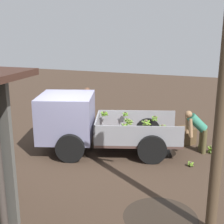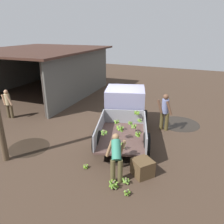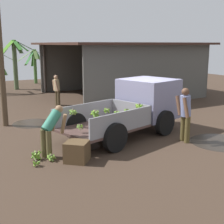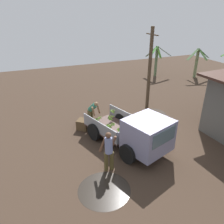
{
  "view_description": "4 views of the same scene",
  "coord_description": "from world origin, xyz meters",
  "views": [
    {
      "loc": [
        -4.39,
        8.24,
        3.86
      ],
      "look_at": [
        -1.35,
        0.0,
        1.48
      ],
      "focal_mm": 50.0,
      "sensor_mm": 36.0,
      "label": 1
    },
    {
      "loc": [
        -8.96,
        -3.62,
        4.41
      ],
      "look_at": [
        -0.62,
        0.09,
        0.92
      ],
      "focal_mm": 35.0,
      "sensor_mm": 36.0,
      "label": 2
    },
    {
      "loc": [
        -5.92,
        -9.55,
        3.06
      ],
      "look_at": [
        -1.49,
        -0.75,
        0.9
      ],
      "focal_mm": 50.0,
      "sensor_mm": 36.0,
      "label": 3
    },
    {
      "loc": [
        7.08,
        -4.68,
        6.03
      ],
      "look_at": [
        -2.03,
        -0.91,
        1.33
      ],
      "focal_mm": 35.0,
      "sensor_mm": 36.0,
      "label": 4
    }
  ],
  "objects": [
    {
      "name": "banana_bunch_on_ground_2",
      "position": [
        -4.17,
        -1.54,
        0.13
      ],
      "size": [
        0.3,
        0.31,
        0.25
      ],
      "color": "brown",
      "rests_on": "ground"
    },
    {
      "name": "wooden_crate_0",
      "position": [
        -3.22,
        -2.14,
        0.27
      ],
      "size": [
        0.82,
        0.82,
        0.55
      ],
      "primitive_type": "cube",
      "rotation": [
        0.0,
        0.0,
        2.45
      ],
      "color": "#503B24",
      "rests_on": "ground"
    },
    {
      "name": "mud_patch_1",
      "position": [
        -3.35,
        2.48,
        0.0
      ],
      "size": [
        1.58,
        1.58,
        0.01
      ],
      "primitive_type": "cylinder",
      "color": "#2C221A",
      "rests_on": "ground"
    },
    {
      "name": "banana_bunch_on_ground_1",
      "position": [
        -3.83,
        -1.8,
        0.11
      ],
      "size": [
        0.26,
        0.26,
        0.2
      ],
      "color": "brown",
      "rests_on": "ground"
    },
    {
      "name": "person_foreground_visitor",
      "position": [
        0.42,
        -2.07,
        0.96
      ],
      "size": [
        0.42,
        0.74,
        1.73
      ],
      "rotation": [
        0.0,
        0.0,
        3.04
      ],
      "color": "#4D4121",
      "rests_on": "ground"
    },
    {
      "name": "mud_patch_2",
      "position": [
        1.44,
        -2.65,
        0.0
      ],
      "size": [
        1.95,
        1.95,
        0.01
      ],
      "primitive_type": "cylinder",
      "color": "black",
      "rests_on": "ground"
    },
    {
      "name": "banana_palm_5",
      "position": [
        -10.68,
        7.25,
        1.55
      ],
      "size": [
        1.92,
        2.78,
        2.85
      ],
      "color": "#5D744E",
      "rests_on": "ground"
    },
    {
      "name": "banana_bunch_on_ground_3",
      "position": [
        -3.66,
        -0.29,
        0.08
      ],
      "size": [
        0.19,
        0.18,
        0.16
      ],
      "color": "brown",
      "rests_on": "ground"
    },
    {
      "name": "person_worker_loading",
      "position": [
        -3.69,
        -1.42,
        0.81
      ],
      "size": [
        0.77,
        0.73,
        1.39
      ],
      "rotation": [
        0.0,
        0.0,
        0.45
      ],
      "color": "brown",
      "rests_on": "ground"
    },
    {
      "name": "person_bystander_near_shed",
      "position": [
        -1.4,
        5.6,
        0.86
      ],
      "size": [
        0.37,
        0.63,
        1.54
      ],
      "rotation": [
        0.0,
        0.0,
        3.36
      ],
      "color": "#4B3D27",
      "rests_on": "ground"
    },
    {
      "name": "mud_patch_0",
      "position": [
        -2.61,
        -1.03,
        0.0
      ],
      "size": [
        1.02,
        1.02,
        0.01
      ],
      "primitive_type": "cylinder",
      "color": "black",
      "rests_on": "ground"
    },
    {
      "name": "banana_palm_4",
      "position": [
        -8.82,
        10.5,
        1.46
      ],
      "size": [
        1.9,
        2.74,
        2.71
      ],
      "color": "#768659",
      "rests_on": "ground"
    },
    {
      "name": "ground",
      "position": [
        0.0,
        0.0,
        0.0
      ],
      "size": [
        36.0,
        36.0,
        0.0
      ],
      "primitive_type": "plane",
      "color": "#3D2D22"
    },
    {
      "name": "cargo_truck",
      "position": [
        -0.13,
        -0.33,
        0.99
      ],
      "size": [
        4.74,
        3.05,
        1.83
      ],
      "rotation": [
        0.0,
        0.0,
        0.31
      ],
      "color": "#4D3631",
      "rests_on": "ground"
    },
    {
      "name": "banana_bunch_on_ground_0",
      "position": [
        -4.28,
        -2.0,
        0.1
      ],
      "size": [
        0.21,
        0.21,
        0.17
      ],
      "color": "#494230",
      "rests_on": "ground"
    },
    {
      "name": "utility_pole",
      "position": [
        -4.36,
        2.58,
        2.61
      ],
      "size": [
        1.24,
        0.21,
        5.1
      ],
      "color": "#4A3928",
      "rests_on": "ground"
    }
  ]
}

